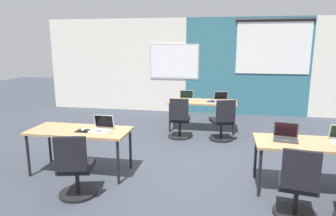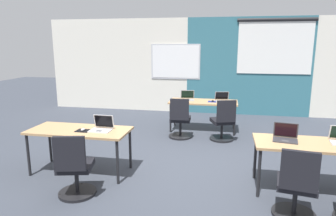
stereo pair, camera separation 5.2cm
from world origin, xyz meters
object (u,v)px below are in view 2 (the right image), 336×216
chair_far_right (223,124)px  chair_near_left_inner (75,171)px  laptop_far_right (222,99)px  laptop_near_left_inner (102,127)px  desk_far_center (203,104)px  chair_far_left (180,122)px  desk_near_left (80,133)px  mouse_far_right (213,101)px  chair_near_right_inner (296,190)px  laptop_far_left (187,98)px  mouse_near_left_inner (83,130)px  laptop_near_right_inner (285,137)px  desk_near_right (314,147)px

chair_far_right → chair_near_left_inner: (-1.93, -2.87, 0.00)m
laptop_far_right → laptop_near_left_inner: laptop_near_left_inner is taller
desk_far_center → chair_near_left_inner: chair_near_left_inner is taller
desk_far_center → chair_far_left: size_ratio=1.74×
desk_near_left → laptop_far_right: size_ratio=4.20×
desk_near_left → mouse_far_right: (1.97, 2.77, 0.08)m
chair_near_right_inner → laptop_far_right: (-0.94, 3.62, 0.39)m
mouse_far_right → chair_far_left: 1.02m
laptop_far_right → laptop_far_left: (-0.84, 0.03, 0.00)m
desk_near_left → mouse_near_left_inner: 0.14m
desk_near_left → chair_far_left: (1.31, 2.09, -0.28)m
mouse_near_left_inner → chair_near_right_inner: bearing=-13.1°
laptop_near_right_inner → laptop_near_left_inner: (-2.76, -0.04, -0.00)m
desk_near_right → mouse_near_left_inner: 3.41m
laptop_far_right → mouse_near_left_inner: size_ratio=3.72×
laptop_near_right_inner → mouse_near_left_inner: (-3.03, -0.13, -0.03)m
chair_near_right_inner → laptop_near_left_inner: 2.90m
desk_near_right → mouse_far_right: (-1.53, 2.77, 0.08)m
desk_far_center → chair_near_right_inner: size_ratio=1.74×
desk_near_left → laptop_far_left: size_ratio=4.37×
mouse_far_right → laptop_near_left_inner: bearing=-120.2°
desk_near_right → laptop_far_left: size_ratio=4.37×
chair_far_right → chair_far_left: (-0.93, -0.00, 0.00)m
laptop_near_left_inner → mouse_near_left_inner: 0.29m
desk_near_left → desk_near_right: size_ratio=1.00×
desk_far_center → mouse_far_right: 0.24m
desk_near_left → desk_near_right: (3.50, 0.00, 0.00)m
chair_far_right → desk_near_right: bearing=102.0°
chair_near_right_inner → chair_far_left: bearing=-48.1°
chair_far_right → laptop_near_left_inner: bearing=28.8°
desk_near_left → laptop_far_right: bearing=52.4°
laptop_far_right → mouse_far_right: (-0.22, -0.08, -0.03)m
desk_near_left → laptop_near_left_inner: bearing=3.8°
laptop_far_right → laptop_far_left: size_ratio=1.04×
laptop_near_right_inner → laptop_near_left_inner: bearing=-169.7°
laptop_far_right → laptop_far_left: laptop_far_left is taller
chair_far_right → laptop_far_left: bearing=-61.0°
desk_near_right → chair_near_right_inner: size_ratio=1.74×
desk_near_left → desk_far_center: 3.30m
chair_near_right_inner → mouse_near_left_inner: (-3.04, 0.71, 0.36)m
laptop_near_right_inner → chair_near_left_inner: (-2.82, -0.85, -0.39)m
laptop_far_right → chair_far_right: (0.04, -0.76, -0.39)m
desk_far_center → laptop_far_right: bearing=6.8°
desk_far_center → mouse_far_right: mouse_far_right is taller
desk_near_right → laptop_near_right_inner: laptop_near_right_inner is taller
mouse_far_right → chair_near_left_inner: size_ratio=0.11×
laptop_near_left_inner → chair_near_left_inner: (-0.06, -0.81, -0.39)m
chair_far_right → chair_far_left: bearing=-18.8°
desk_near_right → chair_far_right: chair_far_right is taller
chair_near_right_inner → laptop_far_left: 4.08m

